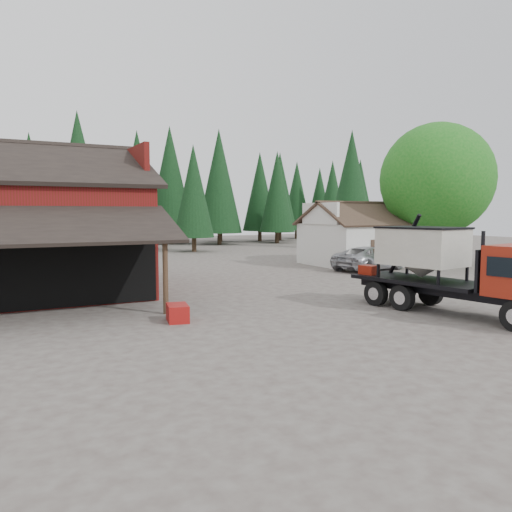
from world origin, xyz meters
name	(u,v)px	position (x,y,z in m)	size (l,w,h in m)	color
ground	(320,310)	(0.00, 0.00, 0.00)	(120.00, 120.00, 0.00)	#4B413B
red_barn	(0,237)	(-11.00, 9.90, 2.69)	(12.80, 13.63, 7.18)	maroon
farmhouse	(364,242)	(13.00, 13.00, 1.67)	(8.60, 6.42, 4.65)	silver
deciduous_tree	(437,183)	(17.01, 9.97, 5.91)	(8.00, 8.00, 10.20)	#382619
conifer_backdrop	(107,246)	(0.00, 42.00, 0.00)	(76.00, 16.00, 16.00)	black
near_pine_b	(194,191)	(6.00, 30.00, 5.89)	(3.96, 3.96, 10.40)	#382619
near_pine_c	(351,183)	(22.00, 26.00, 6.89)	(4.84, 4.84, 12.40)	#382619
near_pine_d	(79,175)	(-4.00, 34.00, 7.39)	(5.28, 5.28, 13.40)	#382619
feed_truck	(455,268)	(4.00, -2.97, 1.76)	(3.58, 8.61, 3.77)	black
silver_car	(370,258)	(10.81, 9.75, 0.79)	(2.61, 5.66, 1.57)	#B1B3B9
equip_box	(178,313)	(-5.63, 0.64, 0.30)	(0.70, 1.10, 0.60)	maroon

